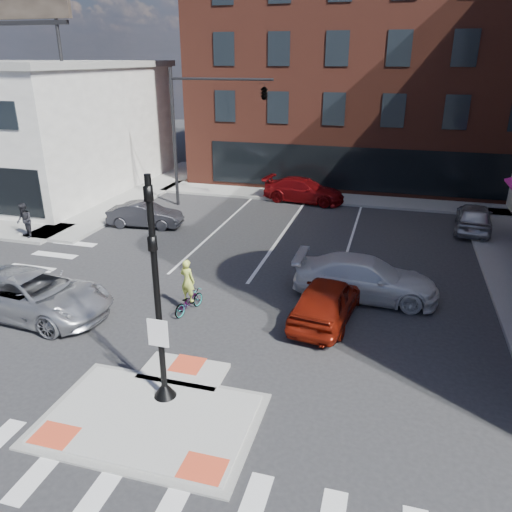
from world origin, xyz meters
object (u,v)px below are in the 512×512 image
(silver_suv, at_px, (34,294))
(cyclist, at_px, (188,295))
(white_pickup, at_px, (365,278))
(bg_car_red, at_px, (304,190))
(bg_car_silver, at_px, (474,217))
(bg_car_dark, at_px, (145,215))
(pedestrian_a, at_px, (24,221))
(red_sedan, at_px, (328,299))

(silver_suv, xyz_separation_m, cyclist, (5.14, 1.66, -0.11))
(white_pickup, relative_size, bg_car_red, 1.06)
(white_pickup, bearing_deg, bg_car_silver, -26.92)
(cyclist, bearing_deg, bg_car_dark, -39.40)
(silver_suv, bearing_deg, pedestrian_a, 45.44)
(bg_car_red, xyz_separation_m, pedestrian_a, (-11.97, -10.82, 0.28))
(white_pickup, relative_size, pedestrian_a, 3.10)
(red_sedan, relative_size, cyclist, 2.25)
(white_pickup, xyz_separation_m, pedestrian_a, (-16.73, 1.89, 0.24))
(cyclist, bearing_deg, silver_suv, 32.66)
(cyclist, xyz_separation_m, pedestrian_a, (-10.78, 4.84, 0.34))
(red_sedan, distance_m, bg_car_dark, 13.28)
(cyclist, height_order, pedestrian_a, cyclist)
(bg_car_silver, bearing_deg, bg_car_red, -12.28)
(silver_suv, bearing_deg, bg_car_red, -15.61)
(silver_suv, bearing_deg, bg_car_dark, 9.82)
(bg_car_dark, height_order, bg_car_silver, bg_car_silver)
(white_pickup, distance_m, bg_car_dark, 13.21)
(cyclist, bearing_deg, red_sedan, -155.39)
(bg_car_dark, relative_size, cyclist, 1.96)
(bg_car_dark, xyz_separation_m, pedestrian_a, (-4.70, -3.57, 0.37))
(bg_car_silver, xyz_separation_m, cyclist, (-10.83, -12.44, -0.07))
(silver_suv, relative_size, red_sedan, 1.26)
(bg_car_dark, height_order, bg_car_red, bg_car_red)
(cyclist, distance_m, pedestrian_a, 11.82)
(bg_car_silver, height_order, bg_car_red, bg_car_silver)
(silver_suv, height_order, white_pickup, silver_suv)
(red_sedan, bearing_deg, silver_suv, 21.33)
(bg_car_silver, relative_size, bg_car_red, 0.86)
(red_sedan, relative_size, bg_car_dark, 1.15)
(white_pickup, xyz_separation_m, bg_car_red, (-4.76, 12.71, -0.04))
(bg_car_red, bearing_deg, bg_car_dark, 142.22)
(bg_car_dark, relative_size, bg_car_red, 0.78)
(bg_car_red, bearing_deg, white_pickup, -152.16)
(bg_car_dark, xyz_separation_m, bg_car_silver, (16.91, 4.03, 0.10))
(red_sedan, xyz_separation_m, pedestrian_a, (-15.61, 4.00, 0.25))
(pedestrian_a, bearing_deg, silver_suv, -14.94)
(silver_suv, relative_size, bg_car_dark, 1.44)
(white_pickup, height_order, pedestrian_a, pedestrian_a)
(silver_suv, bearing_deg, red_sedan, -71.44)
(white_pickup, distance_m, bg_car_silver, 10.67)
(bg_car_red, height_order, cyclist, cyclist)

